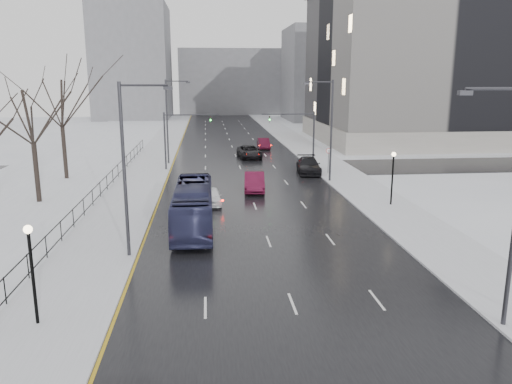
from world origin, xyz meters
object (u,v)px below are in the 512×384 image
object	(u,v)px
streetlight_l_far	(169,117)
sedan_right_distant	(264,143)
sedan_right_near	(254,182)
streetlight_r_mid	(329,126)
bus	(193,206)
tree_park_d	(40,203)
lamppost_l	(31,260)
streetlight_l_near	(128,162)
sedan_right_far	(309,165)
no_uturn_sign	(329,153)
tree_park_e	(67,179)
mast_signal_left	(174,134)
sedan_right_cross	(249,152)
lamppost_r_mid	(393,171)
sedan_center_near	(211,196)
mast_signal_right	(305,133)

from	to	relation	value
streetlight_l_far	sedan_right_distant	size ratio (longest dim) A/B	2.18
sedan_right_near	streetlight_r_mid	bearing A→B (deg)	28.63
bus	sedan_right_distant	bearing A→B (deg)	76.81
streetlight_l_far	sedan_right_near	distance (m)	18.29
tree_park_d	lamppost_l	distance (m)	23.21
tree_park_d	streetlight_l_near	world-z (taller)	streetlight_l_near
tree_park_d	sedan_right_near	world-z (taller)	tree_park_d
sedan_right_near	sedan_right_far	size ratio (longest dim) A/B	0.89
no_uturn_sign	sedan_right_near	xyz separation A→B (m)	(-8.70, -7.39, -1.41)
tree_park_e	sedan_right_far	xyz separation A→B (m)	(25.40, 0.70, 0.88)
sedan_right_near	streetlight_l_near	bearing A→B (deg)	-112.80
mast_signal_left	sedan_right_far	size ratio (longest dim) A/B	1.12
streetlight_l_near	no_uturn_sign	size ratio (longest dim) A/B	3.70
sedan_right_cross	lamppost_l	bearing A→B (deg)	-111.84
sedan_right_distant	sedan_right_cross	bearing A→B (deg)	-108.18
lamppost_r_mid	mast_signal_left	bearing A→B (deg)	135.52
tree_park_e	sedan_right_far	size ratio (longest dim) A/B	2.32
tree_park_e	sedan_right_cross	size ratio (longest dim) A/B	2.35
lamppost_l	sedan_right_cross	distance (m)	45.76
sedan_right_far	bus	bearing A→B (deg)	-116.42
tree_park_d	streetlight_l_far	distance (m)	21.17
sedan_right_distant	streetlight_l_far	bearing A→B (deg)	-135.61
streetlight_l_far	sedan_center_near	size ratio (longest dim) A/B	2.55
streetlight_r_mid	mast_signal_left	bearing A→B (deg)	152.69
streetlight_r_mid	no_uturn_sign	size ratio (longest dim) A/B	3.70
mast_signal_right	sedan_right_cross	world-z (taller)	mast_signal_right
no_uturn_sign	lamppost_l	bearing A→B (deg)	-122.26
bus	sedan_right_far	xyz separation A→B (m)	(12.00, 19.26, -0.68)
lamppost_l	sedan_right_cross	world-z (taller)	lamppost_l
streetlight_l_near	streetlight_l_far	xyz separation A→B (m)	(0.00, 32.00, 0.00)
tree_park_d	no_uturn_sign	world-z (taller)	tree_park_d
sedan_right_far	tree_park_d	bearing A→B (deg)	-151.33
streetlight_l_far	streetlight_r_mid	bearing A→B (deg)	-36.30
sedan_center_near	sedan_right_distant	world-z (taller)	sedan_right_distant
lamppost_l	streetlight_l_near	bearing A→B (deg)	70.50
mast_signal_left	sedan_right_distant	bearing A→B (deg)	54.05
sedan_right_near	sedan_right_far	xyz separation A→B (m)	(6.70, 8.09, -0.01)
sedan_right_near	sedan_right_far	bearing A→B (deg)	55.14
tree_park_d	sedan_right_distant	bearing A→B (deg)	53.66
lamppost_l	sedan_right_near	distance (m)	27.24
tree_park_d	bus	size ratio (longest dim) A/B	1.14
streetlight_l_near	lamppost_l	world-z (taller)	streetlight_l_near
lamppost_l	sedan_right_near	bearing A→B (deg)	64.95
sedan_center_near	sedan_right_far	size ratio (longest dim) A/B	0.67
sedan_right_distant	lamppost_l	bearing A→B (deg)	-106.29
sedan_center_near	sedan_right_distant	size ratio (longest dim) A/B	0.85
lamppost_r_mid	streetlight_l_near	bearing A→B (deg)	-152.45
no_uturn_sign	sedan_center_near	distance (m)	17.58
streetlight_l_far	mast_signal_right	distance (m)	16.07
mast_signal_right	bus	xyz separation A→B (m)	(-12.13, -22.56, -2.54)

